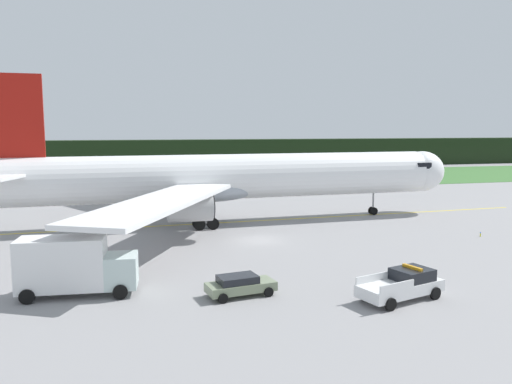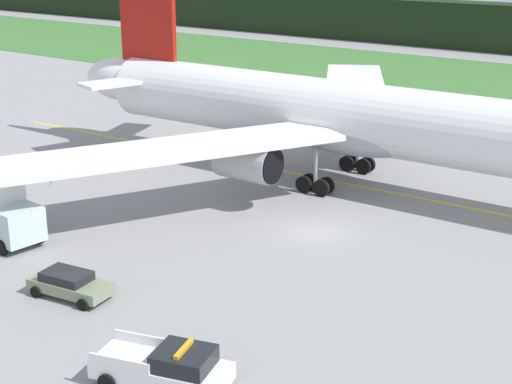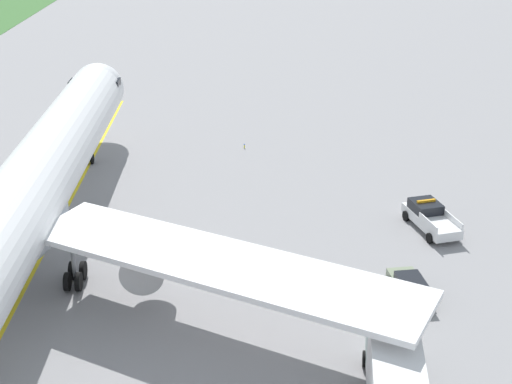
# 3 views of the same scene
# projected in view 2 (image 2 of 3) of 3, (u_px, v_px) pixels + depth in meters

# --- Properties ---
(ground) EXTENTS (320.00, 320.00, 0.00)m
(ground) POSITION_uv_depth(u_px,v_px,m) (315.00, 231.00, 46.17)
(ground) COLOR gray
(taxiway_centerline_main) EXTENTS (73.27, 2.63, 0.01)m
(taxiway_centerline_main) POSITION_uv_depth(u_px,v_px,m) (378.00, 190.00, 53.74)
(taxiway_centerline_main) COLOR yellow
(taxiway_centerline_main) RESTS_ON ground
(airliner) EXTENTS (54.86, 47.82, 15.36)m
(airliner) POSITION_uv_depth(u_px,v_px,m) (370.00, 121.00, 52.67)
(airliner) COLOR white
(airliner) RESTS_ON ground
(ops_pickup_truck) EXTENTS (5.85, 3.54, 1.94)m
(ops_pickup_truck) POSITION_uv_depth(u_px,v_px,m) (167.00, 367.00, 29.93)
(ops_pickup_truck) COLOR white
(ops_pickup_truck) RESTS_ON ground
(staff_car) EXTENTS (4.44, 2.48, 1.30)m
(staff_car) POSITION_uv_depth(u_px,v_px,m) (69.00, 284.00, 37.61)
(staff_car) COLOR gray
(staff_car) RESTS_ON ground
(taxiway_edge_light_west) EXTENTS (0.12, 0.12, 0.36)m
(taxiway_edge_light_west) POSITION_uv_depth(u_px,v_px,m) (51.00, 183.00, 54.53)
(taxiway_edge_light_west) COLOR yellow
(taxiway_edge_light_west) RESTS_ON ground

